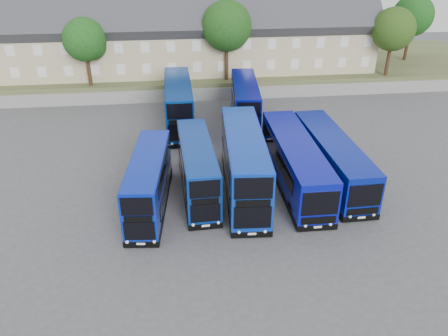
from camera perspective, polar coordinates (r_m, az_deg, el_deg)
ground at (r=31.60m, az=2.29°, el=-5.56°), size 120.00×120.00×0.00m
retaining_wall at (r=52.85m, az=-1.67°, el=9.65°), size 70.00×0.40×1.50m
earth_bank at (r=62.32m, az=-2.52°, el=12.76°), size 80.00×20.00×2.00m
terrace_row at (r=57.01m, az=-5.46°, el=16.99°), size 48.00×10.40×11.20m
dd_front_left at (r=31.48m, az=-9.76°, el=-2.01°), size 3.20×10.05×3.93m
dd_front_mid at (r=32.80m, az=-3.49°, el=-0.22°), size 2.72×10.20×4.02m
dd_front_right at (r=32.66m, az=2.62°, el=0.39°), size 3.46×12.08×4.75m
dd_rear_left at (r=45.11m, az=-5.93°, el=8.21°), size 2.68×11.52×4.57m
dd_rear_right at (r=45.74m, az=2.75°, el=8.42°), size 3.49×10.97×4.29m
coach_east_a at (r=34.53m, az=9.22°, el=0.62°), size 2.90×13.25×3.61m
coach_east_b at (r=35.89m, az=13.85°, el=1.11°), size 2.94×12.75×3.47m
tree_west at (r=52.97m, az=-17.57°, el=15.52°), size 4.80×4.80×7.65m
tree_mid at (r=52.79m, az=0.49°, el=17.84°), size 5.76×5.76×9.18m
tree_east at (r=58.36m, az=21.32°, el=16.35°), size 5.12×5.12×8.16m
tree_far at (r=67.20m, az=23.47°, el=17.62°), size 5.44×5.44×8.67m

